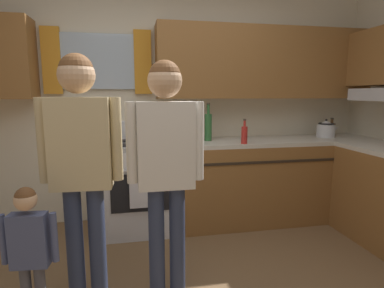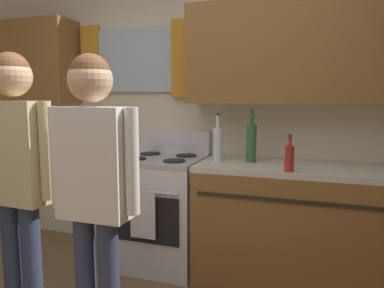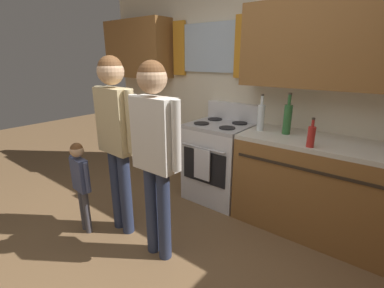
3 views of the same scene
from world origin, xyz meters
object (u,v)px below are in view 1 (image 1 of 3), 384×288
Objects in this scene: stovetop_kettle at (326,129)px; adult_holding_child at (81,153)px; bottle_squat_brown at (331,129)px; bottle_wine_green at (208,126)px; stove_oven at (140,185)px; bottle_sauce_red at (244,134)px; small_child at (30,246)px; adult_in_plaid at (166,155)px; bottle_tall_clear at (185,128)px.

adult_holding_child is at bearing -154.91° from stovetop_kettle.
adult_holding_child is at bearing -153.65° from bottle_squat_brown.
bottle_wine_green is 1.57m from bottle_squat_brown.
adult_holding_child is at bearing -108.22° from stove_oven.
bottle_squat_brown is (1.26, 0.44, -0.02)m from bottle_sauce_red.
small_child is at bearing -145.93° from bottle_sauce_red.
stove_oven is 0.68× the size of adult_holding_child.
adult_in_plaid is 1.79× the size of small_child.
bottle_squat_brown is 0.56× the size of bottle_tall_clear.
stovetop_kettle is (-0.18, -0.16, 0.02)m from bottle_squat_brown.
adult_holding_child is at bearing -127.09° from bottle_tall_clear.
stovetop_kettle is at bearing 27.10° from small_child.
stovetop_kettle is (1.08, 0.28, 0.00)m from bottle_sauce_red.
adult_in_plaid is at bearing -148.46° from stovetop_kettle.
bottle_squat_brown reaches higher than stove_oven.
bottle_wine_green is 0.24× the size of adult_holding_child.
stovetop_kettle is 0.31× the size of small_child.
adult_holding_child is (-1.39, -0.88, 0.03)m from bottle_sauce_red.
stove_oven is at bearing 178.33° from bottle_tall_clear.
bottle_sauce_red reaches higher than bottle_squat_brown.
bottle_sauce_red is at bearing 32.19° from adult_holding_child.
bottle_wine_green is (0.72, 0.02, 0.58)m from stove_oven.
bottle_wine_green is at bearing -179.82° from stovetop_kettle.
adult_holding_child is (-1.10, -1.15, -0.03)m from bottle_wine_green.
bottle_tall_clear is at bearing -171.65° from bottle_wine_green.
adult_holding_child reaches higher than bottle_squat_brown.
stove_oven is 0.69× the size of adult_in_plaid.
stove_oven is 3.00× the size of bottle_tall_clear.
bottle_wine_green is 2.01m from small_child.
adult_in_plaid is at bearing -82.69° from stove_oven.
bottle_tall_clear is 1.34× the size of stovetop_kettle.
stovetop_kettle reaches higher than stove_oven.
adult_holding_child reaches higher than bottle_tall_clear.
bottle_squat_brown is 0.24m from stovetop_kettle.
adult_holding_child is 1.82× the size of small_child.
stovetop_kettle is 2.73m from adult_holding_child.
bottle_squat_brown is 0.23× the size of small_child.
bottle_tall_clear is at bearing 50.89° from small_child.
stove_oven is 2.79× the size of bottle_wine_green.
bottle_tall_clear is 1.40m from adult_holding_child.
bottle_squat_brown is 1.82m from bottle_tall_clear.
stove_oven is 2.17m from stovetop_kettle.
bottle_squat_brown is at bearing 5.91° from bottle_wine_green.
bottle_squat_brown is at bearing 40.84° from stovetop_kettle.
bottle_tall_clear is at bearing 52.91° from adult_holding_child.
bottle_sauce_red is (1.02, -0.25, 0.53)m from stove_oven.
stovetop_kettle reaches higher than bottle_squat_brown.
bottle_squat_brown is at bearing 28.09° from small_child.
stovetop_kettle is 0.17× the size of adult_holding_child.
adult_in_plaid is 0.92m from small_child.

